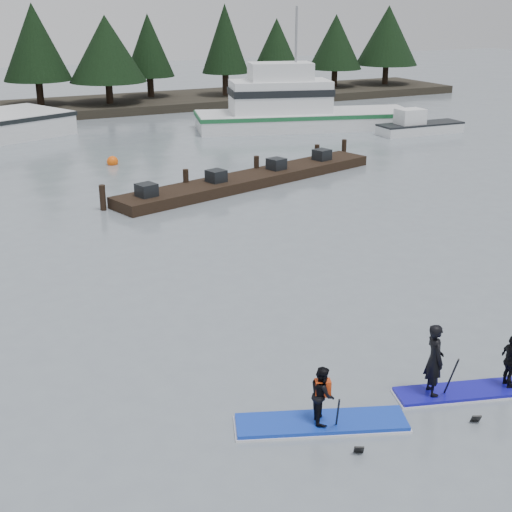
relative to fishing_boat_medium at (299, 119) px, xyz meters
name	(u,v)px	position (x,y,z in m)	size (l,w,h in m)	color
ground	(384,392)	(-14.29, -28.53, -0.57)	(160.00, 160.00, 0.00)	slate
far_shore	(28,110)	(-14.29, 13.47, -0.27)	(70.00, 8.00, 0.60)	#2D281E
treeline	(28,115)	(-14.29, 13.47, -0.57)	(60.00, 4.00, 8.00)	black
fishing_boat_medium	(299,119)	(0.00, 0.00, 0.00)	(14.08, 7.49, 8.19)	white
skiff	(420,128)	(5.73, -4.79, -0.26)	(5.38, 1.61, 0.63)	white
floating_dock	(252,179)	(-8.95, -11.42, -0.35)	(13.52, 1.80, 0.45)	black
buoy_b	(113,165)	(-13.38, -4.80, -0.57)	(0.55, 0.55, 0.55)	#F2580C
paddleboard_solo	(322,409)	(-16.12, -29.01, -0.20)	(3.37, 1.96, 1.77)	#1439C0
paddleboard_duo	(467,370)	(-12.83, -29.34, 0.01)	(3.11, 1.74, 2.16)	#1311A3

